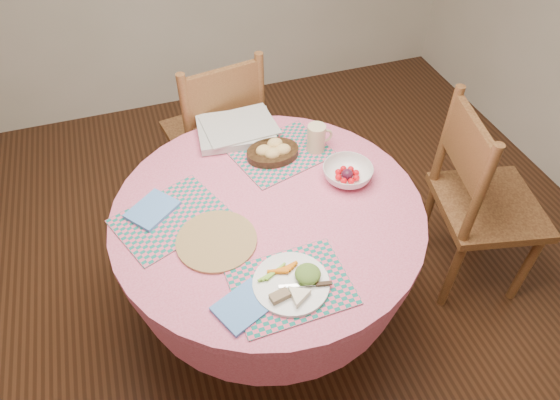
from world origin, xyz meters
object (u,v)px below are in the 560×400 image
Objects in this scene: wicker_trivet at (217,241)px; latte_mug at (317,138)px; dining_table at (269,240)px; fruit_bowl at (347,173)px; chair_back at (217,133)px; bread_bowl at (273,151)px; chair_right at (479,199)px; dinner_plate at (294,283)px.

latte_mug reaches higher than wicker_trivet.
fruit_bowl reaches higher than dining_table.
chair_back is at bearing 91.89° from dining_table.
wicker_trivet is 0.52m from bread_bowl.
latte_mug is (0.34, -0.55, 0.29)m from chair_back.
chair_right is 8.26× the size of latte_mug.
chair_right is 1.01× the size of chair_back.
chair_right reaches higher than wicker_trivet.
chair_back reaches higher than fruit_bowl.
fruit_bowl is at bearing 48.14° from dinner_plate.
dining_table is 0.83m from chair_back.
wicker_trivet is 0.67m from latte_mug.
chair_right reaches higher than bread_bowl.
wicker_trivet is 0.62m from fruit_bowl.
bread_bowl is at bearing 81.07° from chair_right.
dinner_plate is at bearing -53.81° from wicker_trivet.
dinner_plate is (-0.00, -1.21, 0.24)m from chair_back.
dining_table is 0.43m from fruit_bowl.
dining_table is 1.00m from chair_right.
latte_mug is at bearing 103.35° from fruit_bowl.
dinner_plate is 0.74m from latte_mug.
dining_table is 5.39× the size of bread_bowl.
fruit_bowl is (0.39, -0.77, 0.25)m from chair_back.
bread_bowl is at bearing 48.54° from wicker_trivet.
chair_right is 4.84× the size of fruit_bowl.
dining_table is at bearing 24.10° from wicker_trivet.
chair_right is 1.11m from dinner_plate.
dining_table is 0.32m from wicker_trivet.
wicker_trivet is at bearing 67.58° from chair_back.
dinner_plate is 0.69m from bread_bowl.
dinner_plate is (0.20, -0.28, 0.02)m from wicker_trivet.
fruit_bowl is at bearing -43.01° from bread_bowl.
fruit_bowl is (0.60, 0.16, 0.03)m from wicker_trivet.
fruit_bowl reaches higher than dinner_plate.
dinner_plate is at bearing -102.08° from bread_bowl.
dining_table is 5.85× the size of fruit_bowl.
latte_mug is at bearing -3.71° from bread_bowl.
latte_mug is 0.23m from fruit_bowl.
chair_right reaches higher than dining_table.
bread_bowl is (0.35, 0.39, 0.03)m from wicker_trivet.
latte_mug reaches higher than dinner_plate.
fruit_bowl is (0.25, -0.23, -0.00)m from bread_bowl.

